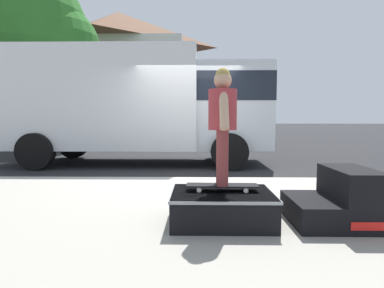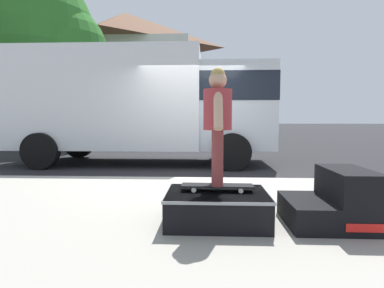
{
  "view_description": "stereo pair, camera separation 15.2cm",
  "coord_description": "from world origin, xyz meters",
  "views": [
    {
      "loc": [
        0.2,
        -6.53,
        1.25
      ],
      "look_at": [
        0.11,
        -1.23,
        0.82
      ],
      "focal_mm": 29.65,
      "sensor_mm": 36.0,
      "label": 1
    },
    {
      "loc": [
        0.36,
        -6.52,
        1.25
      ],
      "look_at": [
        0.11,
        -1.23,
        0.82
      ],
      "focal_mm": 29.65,
      "sensor_mm": 36.0,
      "label": 2
    }
  ],
  "objects": [
    {
      "name": "street_tree_main",
      "position": [
        -6.56,
        6.27,
        4.56
      ],
      "size": [
        5.72,
        5.2,
        7.32
      ],
      "color": "brown",
      "rests_on": "ground"
    },
    {
      "name": "skateboard",
      "position": [
        0.47,
        -3.1,
        0.51
      ],
      "size": [
        0.78,
        0.22,
        0.07
      ],
      "color": "black",
      "rests_on": "skate_box"
    },
    {
      "name": "sidewalk_slab",
      "position": [
        0.0,
        -3.0,
        0.06
      ],
      "size": [
        50.0,
        5.0,
        0.12
      ],
      "primitive_type": "cube",
      "color": "gray",
      "rests_on": "ground"
    },
    {
      "name": "skate_box",
      "position": [
        0.47,
        -3.15,
        0.3
      ],
      "size": [
        1.09,
        0.84,
        0.34
      ],
      "color": "black",
      "rests_on": "sidewalk_slab"
    },
    {
      "name": "ground_plane",
      "position": [
        0.0,
        0.0,
        0.0
      ],
      "size": [
        140.0,
        140.0,
        0.0
      ],
      "primitive_type": "plane",
      "color": "black"
    },
    {
      "name": "box_truck",
      "position": [
        -1.36,
        2.2,
        1.7
      ],
      "size": [
        6.91,
        2.63,
        3.05
      ],
      "color": "silver",
      "rests_on": "ground"
    },
    {
      "name": "skater_kid",
      "position": [
        0.47,
        -3.1,
        1.27
      ],
      "size": [
        0.31,
        0.65,
        1.26
      ],
      "color": "brown",
      "rests_on": "skateboard"
    },
    {
      "name": "house_behind",
      "position": [
        -5.2,
        15.27,
        4.24
      ],
      "size": [
        9.54,
        8.23,
        8.4
      ],
      "color": "silver",
      "rests_on": "ground"
    },
    {
      "name": "kicker_ramp",
      "position": [
        1.72,
        -3.15,
        0.37
      ],
      "size": [
        0.86,
        0.83,
        0.6
      ],
      "color": "black",
      "rests_on": "sidewalk_slab"
    }
  ]
}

